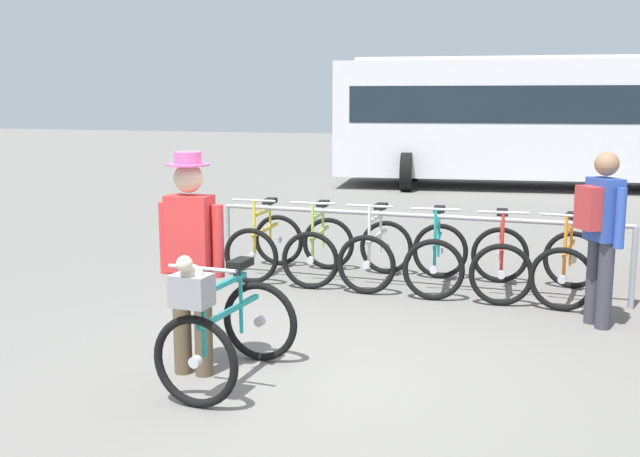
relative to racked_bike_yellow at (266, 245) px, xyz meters
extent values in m
plane|color=slate|center=(1.75, -3.04, -0.37)|extent=(80.00, 80.00, 0.00)
cylinder|color=#99999E|center=(-0.42, -0.18, 0.06)|extent=(0.06, 0.06, 0.85)
cylinder|color=#99999E|center=(4.13, -0.19, 0.06)|extent=(0.06, 0.06, 0.85)
cylinder|color=#99999E|center=(1.85, -0.18, 0.48)|extent=(4.55, 0.06, 0.05)
torus|color=black|center=(-0.04, 0.51, -0.04)|extent=(0.66, 0.14, 0.66)
cylinder|color=#B7B7BC|center=(-0.04, 0.51, -0.04)|extent=(0.08, 0.07, 0.08)
torus|color=black|center=(0.04, -0.51, -0.04)|extent=(0.66, 0.14, 0.66)
cylinder|color=#B7B7BC|center=(0.04, -0.51, -0.04)|extent=(0.08, 0.07, 0.08)
cube|color=yellow|center=(0.00, 0.00, 0.19)|extent=(0.11, 0.92, 0.04)
cube|color=yellow|center=(0.00, -0.05, 0.41)|extent=(0.08, 0.61, 0.04)
cylinder|color=yellow|center=(-0.01, 0.18, 0.24)|extent=(0.03, 0.03, 0.55)
cube|color=black|center=(-0.01, 0.18, 0.51)|extent=(0.14, 0.25, 0.06)
cylinder|color=yellow|center=(0.03, -0.39, 0.28)|extent=(0.03, 0.03, 0.63)
cylinder|color=#B7B7BC|center=(0.03, -0.39, 0.59)|extent=(0.52, 0.07, 0.03)
torus|color=black|center=(0.63, 0.51, -0.04)|extent=(0.66, 0.15, 0.66)
cylinder|color=#B7B7BC|center=(0.63, 0.51, -0.04)|extent=(0.09, 0.07, 0.08)
torus|color=black|center=(0.77, -0.51, -0.04)|extent=(0.66, 0.15, 0.66)
cylinder|color=#B7B7BC|center=(0.77, -0.51, -0.04)|extent=(0.09, 0.07, 0.08)
cube|color=#9ED14C|center=(0.70, 0.00, 0.19)|extent=(0.15, 0.92, 0.04)
cube|color=#9ED14C|center=(0.71, -0.05, 0.41)|extent=(0.11, 0.61, 0.04)
cylinder|color=#9ED14C|center=(0.68, 0.18, 0.24)|extent=(0.03, 0.03, 0.55)
cube|color=black|center=(0.68, 0.18, 0.51)|extent=(0.15, 0.25, 0.06)
cylinder|color=#9ED14C|center=(0.75, -0.38, 0.28)|extent=(0.03, 0.03, 0.63)
cylinder|color=#B7B7BC|center=(0.75, -0.38, 0.59)|extent=(0.52, 0.09, 0.03)
torus|color=black|center=(1.38, 0.51, -0.04)|extent=(0.66, 0.09, 0.66)
cylinder|color=#B7B7BC|center=(1.38, 0.51, -0.04)|extent=(0.08, 0.06, 0.08)
torus|color=black|center=(1.42, -0.51, -0.04)|extent=(0.66, 0.09, 0.66)
cylinder|color=#B7B7BC|center=(1.42, -0.51, -0.04)|extent=(0.08, 0.06, 0.08)
cube|color=silver|center=(1.40, 0.00, 0.19)|extent=(0.07, 0.92, 0.04)
cube|color=silver|center=(1.40, -0.05, 0.41)|extent=(0.06, 0.61, 0.04)
cylinder|color=silver|center=(1.39, 0.18, 0.24)|extent=(0.03, 0.03, 0.55)
cube|color=black|center=(1.39, 0.18, 0.51)|extent=(0.13, 0.24, 0.06)
cylinder|color=silver|center=(1.41, -0.39, 0.28)|extent=(0.03, 0.03, 0.63)
cylinder|color=#B7B7BC|center=(1.41, -0.39, 0.59)|extent=(0.52, 0.05, 0.03)
torus|color=black|center=(2.04, 0.50, -0.04)|extent=(0.67, 0.16, 0.66)
cylinder|color=#B7B7BC|center=(2.04, 0.50, -0.04)|extent=(0.09, 0.07, 0.08)
torus|color=black|center=(2.16, -0.51, -0.04)|extent=(0.67, 0.16, 0.66)
cylinder|color=#B7B7BC|center=(2.16, -0.51, -0.04)|extent=(0.09, 0.07, 0.08)
cube|color=teal|center=(2.10, 0.00, 0.19)|extent=(0.14, 0.92, 0.04)
cube|color=teal|center=(2.11, -0.05, 0.41)|extent=(0.11, 0.61, 0.04)
cylinder|color=teal|center=(2.08, 0.18, 0.24)|extent=(0.03, 0.03, 0.55)
cube|color=black|center=(2.08, 0.18, 0.51)|extent=(0.15, 0.25, 0.06)
cylinder|color=teal|center=(2.14, -0.39, 0.28)|extent=(0.03, 0.03, 0.63)
cylinder|color=#B7B7BC|center=(2.14, -0.39, 0.59)|extent=(0.52, 0.09, 0.03)
torus|color=black|center=(2.74, 0.50, -0.04)|extent=(0.66, 0.15, 0.66)
cylinder|color=#B7B7BC|center=(2.74, 0.50, -0.04)|extent=(0.09, 0.07, 0.08)
torus|color=black|center=(2.86, -0.51, -0.04)|extent=(0.66, 0.15, 0.66)
cylinder|color=#B7B7BC|center=(2.86, -0.51, -0.04)|extent=(0.09, 0.07, 0.08)
cube|color=red|center=(2.80, -0.01, 0.19)|extent=(0.14, 0.92, 0.04)
cube|color=red|center=(2.81, -0.06, 0.41)|extent=(0.11, 0.61, 0.04)
cylinder|color=red|center=(2.78, 0.18, 0.24)|extent=(0.03, 0.03, 0.55)
cube|color=black|center=(2.78, 0.18, 0.51)|extent=(0.15, 0.25, 0.06)
cylinder|color=red|center=(2.85, -0.39, 0.28)|extent=(0.03, 0.03, 0.63)
cylinder|color=#B7B7BC|center=(2.85, -0.39, 0.59)|extent=(0.52, 0.09, 0.03)
torus|color=black|center=(3.54, 0.50, -0.04)|extent=(0.66, 0.13, 0.66)
cylinder|color=#B7B7BC|center=(3.54, 0.50, -0.04)|extent=(0.08, 0.07, 0.08)
torus|color=black|center=(3.46, -0.52, -0.04)|extent=(0.66, 0.13, 0.66)
cylinder|color=#B7B7BC|center=(3.46, -0.52, -0.04)|extent=(0.08, 0.07, 0.08)
cube|color=orange|center=(3.50, -0.01, 0.19)|extent=(0.11, 0.92, 0.04)
cube|color=orange|center=(3.50, -0.06, 0.41)|extent=(0.09, 0.61, 0.04)
cylinder|color=orange|center=(3.52, 0.18, 0.24)|extent=(0.03, 0.03, 0.55)
cube|color=black|center=(3.52, 0.18, 0.51)|extent=(0.14, 0.25, 0.06)
cylinder|color=orange|center=(3.47, -0.39, 0.28)|extent=(0.03, 0.03, 0.63)
cylinder|color=#B7B7BC|center=(3.47, -0.39, 0.59)|extent=(0.52, 0.07, 0.03)
torus|color=black|center=(1.19, -2.85, -0.04)|extent=(0.66, 0.08, 0.66)
cylinder|color=#B7B7BC|center=(1.19, -2.85, -0.04)|extent=(0.08, 0.06, 0.08)
torus|color=black|center=(1.16, -3.87, -0.04)|extent=(0.66, 0.08, 0.66)
cylinder|color=#B7B7BC|center=(1.16, -3.87, -0.04)|extent=(0.08, 0.06, 0.08)
cube|color=teal|center=(1.17, -3.36, 0.19)|extent=(0.06, 0.92, 0.04)
cube|color=teal|center=(1.17, -3.41, 0.41)|extent=(0.05, 0.61, 0.04)
cylinder|color=teal|center=(1.18, -3.17, 0.24)|extent=(0.03, 0.03, 0.55)
cube|color=black|center=(1.18, -3.17, 0.51)|extent=(0.13, 0.24, 0.06)
cylinder|color=teal|center=(1.16, -3.75, 0.28)|extent=(0.03, 0.03, 0.63)
cylinder|color=#B7B7BC|center=(1.16, -3.75, 0.59)|extent=(0.52, 0.04, 0.03)
cube|color=gray|center=(1.15, -3.89, 0.47)|extent=(0.27, 0.21, 0.22)
ellipsoid|color=beige|center=(1.15, -3.89, 0.57)|extent=(0.18, 0.17, 0.16)
sphere|color=beige|center=(1.15, -3.97, 0.67)|extent=(0.11, 0.11, 0.11)
cylinder|color=brown|center=(0.73, -3.30, 0.04)|extent=(0.14, 0.14, 0.82)
cylinder|color=brown|center=(0.91, -3.29, 0.04)|extent=(0.14, 0.14, 0.82)
cube|color=red|center=(0.82, -3.30, 0.74)|extent=(0.35, 0.22, 0.58)
cylinder|color=red|center=(0.60, -3.29, 0.69)|extent=(0.09, 0.09, 0.55)
cylinder|color=red|center=(1.04, -3.27, 0.69)|extent=(0.09, 0.09, 0.55)
sphere|color=beige|center=(0.82, -3.30, 1.16)|extent=(0.22, 0.22, 0.22)
cylinder|color=#E05999|center=(0.82, -3.30, 1.26)|extent=(0.32, 0.32, 0.02)
cylinder|color=#E05999|center=(0.82, -3.30, 1.31)|extent=(0.20, 0.20, 0.09)
cylinder|color=#383842|center=(3.75, -0.84, 0.04)|extent=(0.14, 0.14, 0.82)
cylinder|color=#383842|center=(3.85, -0.99, 0.04)|extent=(0.14, 0.14, 0.82)
cube|color=#2D4CA5|center=(3.80, -0.92, 0.74)|extent=(0.35, 0.39, 0.58)
cylinder|color=#2D4CA5|center=(3.69, -0.72, 0.69)|extent=(0.09, 0.09, 0.55)
cylinder|color=#2D4CA5|center=(3.93, -1.09, 0.69)|extent=(0.09, 0.09, 0.55)
sphere|color=#9E7051|center=(3.80, -0.92, 1.16)|extent=(0.22, 0.22, 0.22)
cube|color=#B23333|center=(3.66, -1.00, 0.76)|extent=(0.26, 0.29, 0.40)
cube|color=silver|center=(2.73, 10.61, 1.28)|extent=(10.26, 3.97, 2.70)
cube|color=#19232D|center=(2.73, 10.61, 1.63)|extent=(9.47, 3.87, 0.84)
cube|color=silver|center=(2.73, 10.61, 2.67)|extent=(9.24, 3.58, 0.08)
cylinder|color=black|center=(-0.29, 8.88, 0.08)|extent=(0.38, 0.93, 0.90)
cylinder|color=black|center=(-0.67, 11.36, 0.08)|extent=(0.38, 0.93, 0.90)
camera|label=1|loc=(3.60, -8.23, 1.74)|focal=42.16mm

